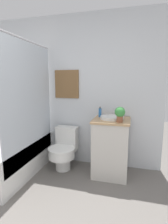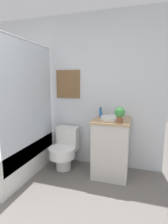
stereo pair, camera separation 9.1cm
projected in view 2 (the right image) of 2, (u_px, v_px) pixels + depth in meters
The scene contains 7 objects.
wall_back at pixel (73, 92), 3.02m from camera, with size 3.02×0.07×2.50m.
shower_area at pixel (17, 154), 2.72m from camera, with size 0.63×1.35×1.98m.
toilet at pixel (65, 148), 2.89m from camera, with size 0.43×0.57×0.67m.
vanity at pixel (111, 147), 2.65m from camera, with size 0.54×0.55×0.87m.
sink at pixel (112, 118), 2.60m from camera, with size 0.35×0.38×0.13m.
soap_bottle at pixel (101, 113), 2.74m from camera, with size 0.05×0.05×0.16m.
potted_plant at pixel (120, 114), 2.37m from camera, with size 0.14×0.14×0.21m.
Camera 2 is at (1.08, -0.63, 1.42)m, focal length 28.00 mm.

